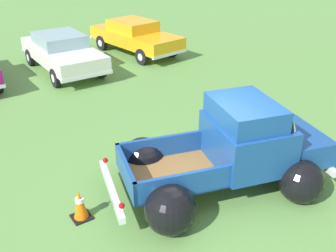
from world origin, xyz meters
TOP-DOWN VIEW (x-y plane):
  - ground_plane at (0.00, 0.00)m, footprint 80.00×80.00m
  - vintage_pickup_truck at (0.37, -0.10)m, footprint 4.96×3.66m
  - show_car_1 at (0.10, 9.24)m, footprint 1.94×4.63m
  - show_car_2 at (3.64, 9.82)m, footprint 2.45×4.82m
  - lane_cone_0 at (-2.79, 0.67)m, footprint 0.36×0.36m

SIDE VIEW (x-z plane):
  - ground_plane at x=0.00m, z-range 0.00..0.00m
  - lane_cone_0 at x=-2.79m, z-range 0.00..0.63m
  - vintage_pickup_truck at x=0.37m, z-range -0.22..1.74m
  - show_car_2 at x=3.64m, z-range 0.07..1.50m
  - show_car_1 at x=0.10m, z-range 0.07..1.50m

